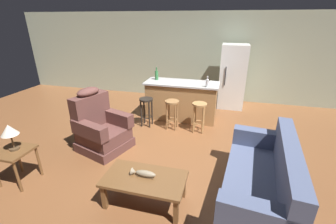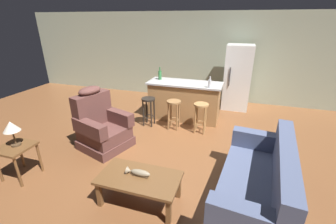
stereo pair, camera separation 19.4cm
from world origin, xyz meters
TOP-DOWN VIEW (x-y plane):
  - ground_plane at (0.00, 0.00)m, footprint 12.00×12.00m
  - back_wall at (0.00, 3.12)m, footprint 12.00×0.05m
  - coffee_table at (0.11, -1.62)m, footprint 1.10×0.60m
  - fish_figurine at (0.08, -1.60)m, footprint 0.34×0.10m
  - couch at (1.64, -1.21)m, footprint 1.05×1.98m
  - recliner_near_lamp at (-1.23, -0.46)m, footprint 1.06×1.06m
  - end_table at (-1.95, -1.70)m, footprint 0.48×0.48m
  - table_lamp at (-1.95, -1.67)m, footprint 0.24×0.24m
  - kitchen_island at (0.00, 1.35)m, footprint 1.80×0.70m
  - bar_stool_left at (-0.71, 0.72)m, footprint 0.32×0.32m
  - bar_stool_middle at (-0.09, 0.72)m, footprint 0.32×0.32m
  - bar_stool_right at (0.53, 0.72)m, footprint 0.32×0.32m
  - refrigerator at (1.20, 2.55)m, footprint 0.70×0.69m
  - bottle_tall_green at (-0.67, 1.44)m, footprint 0.09×0.09m
  - bottle_short_amber at (0.63, 1.09)m, footprint 0.07×0.07m

SIDE VIEW (x-z plane):
  - ground_plane at x=0.00m, z-range 0.00..0.00m
  - couch at x=1.64m, z-range -0.13..0.81m
  - coffee_table at x=0.11m, z-range 0.15..0.57m
  - recliner_near_lamp at x=-1.23m, z-range -0.18..1.02m
  - end_table at x=-1.95m, z-range 0.18..0.74m
  - fish_figurine at x=0.08m, z-range 0.41..0.51m
  - bar_stool_left at x=-0.71m, z-range 0.13..0.81m
  - bar_stool_middle at x=-0.09m, z-range 0.13..0.81m
  - bar_stool_right at x=0.53m, z-range 0.13..0.81m
  - kitchen_island at x=0.00m, z-range 0.00..0.95m
  - table_lamp at x=-1.95m, z-range 0.66..1.07m
  - refrigerator at x=1.20m, z-range 0.00..1.76m
  - bottle_short_amber at x=0.63m, z-range 0.92..1.17m
  - bottle_tall_green at x=-0.67m, z-range 0.91..1.23m
  - back_wall at x=0.00m, z-range 0.00..2.60m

